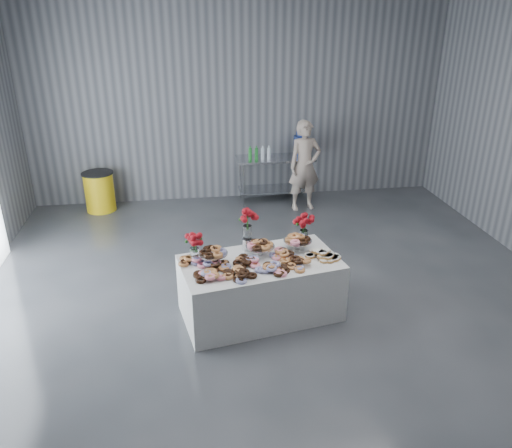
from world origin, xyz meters
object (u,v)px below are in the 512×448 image
at_px(water_jug, 301,144).
at_px(person, 305,166).
at_px(prep_table, 275,171).
at_px(display_table, 260,288).
at_px(trash_barrel, 100,191).

height_order(water_jug, person, person).
bearing_deg(prep_table, water_jug, -0.00).
xyz_separation_m(display_table, person, (1.38, 3.45, 0.47)).
bearing_deg(prep_table, display_table, -102.92).
distance_m(water_jug, trash_barrel, 3.93).
height_order(water_jug, trash_barrel, water_jug).
bearing_deg(prep_table, trash_barrel, -180.00).
distance_m(display_table, prep_table, 4.01).
xyz_separation_m(display_table, prep_table, (0.90, 3.91, 0.24)).
distance_m(display_table, trash_barrel, 4.62).
xyz_separation_m(prep_table, water_jug, (0.50, -0.00, 0.53)).
xyz_separation_m(prep_table, trash_barrel, (-3.36, -0.00, -0.24)).
xyz_separation_m(display_table, trash_barrel, (-2.46, 3.91, 0.00)).
bearing_deg(display_table, water_jug, 70.33).
bearing_deg(person, prep_table, 127.96).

